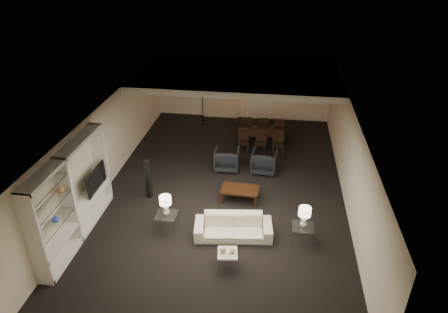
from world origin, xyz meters
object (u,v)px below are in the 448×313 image
Objects in this scene: coffee_table at (240,194)px; chair_fr at (279,128)px; vase_blue at (55,219)px; sofa at (233,227)px; armchair_left at (227,159)px; table_lamp_left at (166,206)px; side_table_left at (167,222)px; dining_table at (262,138)px; chair_nr at (278,144)px; floor_lamp at (203,104)px; table_lamp_right at (304,217)px; chair_fm at (263,127)px; marble_table at (228,260)px; vase_amber at (60,189)px; armchair_right at (264,162)px; pendant_light at (246,89)px; side_table_right at (302,234)px; television at (92,179)px; chair_nl at (243,142)px; chair_fl at (247,126)px; floor_speaker at (148,179)px; chair_nm at (261,143)px.

coffee_table is 1.23× the size of chair_fr.
vase_blue is (-3.84, -2.93, 0.96)m from coffee_table.
armchair_left is at bearing 93.51° from sofa.
sofa is 1.60m from coffee_table.
side_table_left is at bearing 0.00° from table_lamp_left.
dining_table is (0.42, 3.53, 0.10)m from coffee_table.
floor_lamp is at bearing 140.35° from chair_nr.
table_lamp_right reaches higher than chair_fm.
marble_table is at bearing 3.43° from vase_blue.
table_lamp_left is 3.40m from table_lamp_right.
vase_amber is 0.10× the size of dining_table.
dining_table is 2.99m from floor_lamp.
armchair_left is 1.20m from armchair_right.
coffee_table is 2.00× the size of side_table_left.
pendant_light is at bearing 137.53° from dining_table.
chair_fr reaches higher than side_table_right.
chair_fm is at bearing -1.99° from chair_fr.
television is 5.41m from chair_nl.
chair_nr is 1.30m from chair_fr.
vase_blue is 8.03m from chair_fl.
coffee_table is 4.31m from chair_fr.
table_lamp_left is at bearing 31.87° from vase_blue.
table_lamp_right is 0.64× the size of chair_nr.
vase_amber is at bearing -173.77° from sofa.
chair_fr is (1.02, 6.88, 0.21)m from marble_table.
pendant_light is at bearing 62.55° from vase_blue.
floor_lamp is at bearing -25.08° from chair_fm.
pendant_light is 4.38m from coffee_table.
chair_fm and chair_fr have the same top height.
television is at bearing -164.11° from coffee_table.
armchair_right is 1.49× the size of side_table_left.
floor_speaker reaches higher than table_lamp_left.
vase_amber reaches higher than side_table_right.
vase_amber is (-4.44, -4.19, 1.29)m from armchair_right.
marble_table is 2.63× the size of vase_amber.
television reaches higher than table_lamp_left.
chair_nm is (4.23, 3.96, -0.62)m from television.
chair_fr is (0.60, 0.00, 0.00)m from chair_fm.
sofa is at bearing 0.00° from table_lamp_left.
armchair_left is 0.92× the size of chair_nm.
dining_table is (0.65, -0.49, -1.63)m from pendant_light.
chair_nl is at bearing 83.68° from chair_fl.
floor_speaker is 1.40× the size of chair_fr.
coffee_table is 0.62× the size of floor_lamp.
dining_table is 1.92× the size of chair_nm.
sofa is 2.24× the size of chair_nl.
floor_lamp is at bearing 141.19° from dining_table.
marble_table is 4.10m from vase_amber.
coffee_table is 1.34× the size of armchair_left.
chair_fl is at bearing -67.57° from armchair_right.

